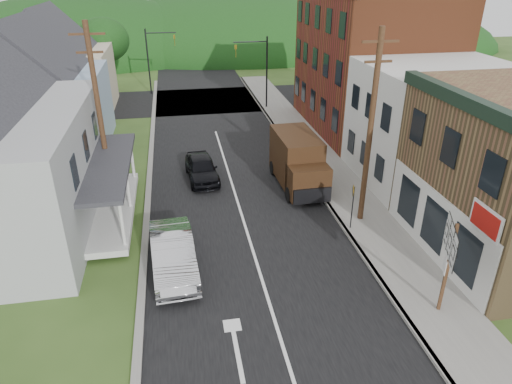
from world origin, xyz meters
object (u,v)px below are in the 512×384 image
delivery_van (298,162)px  warning_sign (353,200)px  silver_sedan (173,254)px  route_sign_cluster (449,256)px  dark_sedan (202,168)px

delivery_van → warning_sign: (1.18, -5.13, 0.12)m
silver_sedan → route_sign_cluster: size_ratio=1.36×
silver_sedan → delivery_van: bearing=40.6°
dark_sedan → delivery_van: (5.21, -1.80, 0.76)m
dark_sedan → delivery_van: 5.57m
delivery_van → warning_sign: size_ratio=2.32×
dark_sedan → warning_sign: (6.40, -6.93, 0.89)m
silver_sedan → warning_sign: bearing=8.1°
silver_sedan → warning_sign: warning_sign is taller
dark_sedan → delivery_van: size_ratio=0.79×
silver_sedan → dark_sedan: bearing=74.6°
delivery_van → route_sign_cluster: size_ratio=1.49×
dark_sedan → delivery_van: delivery_van is taller
delivery_van → route_sign_cluster: bearing=-80.1°
dark_sedan → route_sign_cluster: bearing=-64.1°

